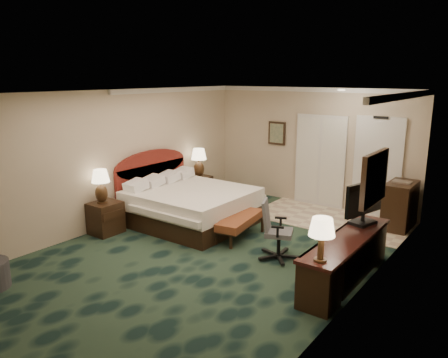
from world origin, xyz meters
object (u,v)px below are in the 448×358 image
Objects in this scene: bed at (192,206)px; nightstand_near at (106,218)px; tv at (364,203)px; desk at (346,259)px; lamp_far at (199,163)px; bed_bench at (240,227)px; nightstand_far at (199,188)px; lamp_near at (101,186)px; minibar at (400,205)px; desk_chair at (279,230)px.

bed is 3.65× the size of nightstand_near.
bed is 2.57× the size of tv.
desk is at bearing 10.06° from nightstand_near.
bed_bench is at bearing -33.62° from lamp_far.
lamp_far is (-0.92, 1.34, 0.58)m from bed.
tv is at bearing -16.27° from nightstand_far.
lamp_near is 5.81m from minibar.
tv reaches higher than bed.
bed reaches higher than desk.
nightstand_far is 4.90m from desk.
desk is at bearing -22.29° from bed_bench.
bed is 2.26× the size of desk_chair.
tv is (2.21, 0.19, 0.81)m from bed_bench.
bed is 3.48× the size of lamp_near.
desk_chair is at bearing 173.63° from desk.
lamp_near reaches higher than bed_bench.
nightstand_near is 2.58m from bed_bench.
bed is at bearing 55.91° from lamp_near.
bed is 1.67m from nightstand_far.
nightstand_far is 0.48× the size of bed_bench.
minibar is at bearing 43.31° from desk_chair.
nightstand_near is 4.53m from desk.
nightstand_near is 3.39m from desk_chair.
nightstand_near is 2.80m from nightstand_far.
lamp_far is 0.55× the size of bed_bench.
nightstand_far is (-0.01, 2.80, -0.01)m from nightstand_near.
lamp_near is at bearing -145.57° from tv.
desk is at bearing -24.18° from nightstand_far.
bed_bench is 0.53× the size of desk.
nightstand_far is at bearing 137.26° from bed_bench.
nightstand_far is 0.93× the size of lamp_near.
lamp_far is 4.52m from minibar.
desk_chair is (3.30, 0.95, -0.44)m from lamp_near.
bed_bench is (1.27, -0.11, -0.14)m from bed.
desk is at bearing -29.63° from desk_chair.
tv is (3.47, 0.07, 0.67)m from bed.
desk_chair is at bearing -12.33° from bed.
tv is 2.22m from minibar.
nightstand_near is 5.75m from minibar.
bed is 2.40× the size of minibar.
desk_chair reaches higher than nightstand_far.
nightstand_far is at bearing 125.02° from bed.
tv is 0.88× the size of desk_chair.
lamp_near is at bearing -169.66° from desk.
nightstand_far is at bearing 179.20° from tv.
bed is at bearing -163.32° from tv.
bed_bench is at bearing -133.58° from minibar.
minibar is (4.44, 3.65, 0.16)m from nightstand_near.
minibar reaches higher than nightstand_far.
nightstand_near is at bearing -90.56° from lamp_far.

